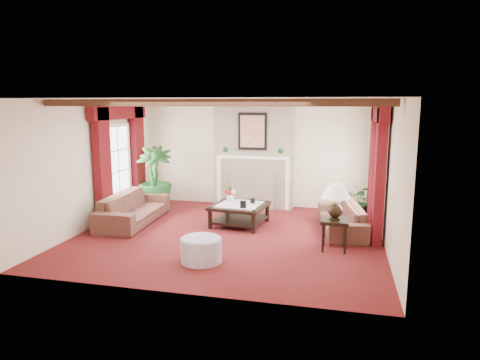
% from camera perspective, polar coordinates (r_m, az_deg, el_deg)
% --- Properties ---
extents(floor, '(6.00, 6.00, 0.00)m').
position_cam_1_polar(floor, '(8.71, -1.52, -7.39)').
color(floor, '#4B100D').
rests_on(floor, ground).
extents(ceiling, '(6.00, 6.00, 0.00)m').
position_cam_1_polar(ceiling, '(8.30, -1.61, 10.67)').
color(ceiling, white).
rests_on(ceiling, floor).
extents(back_wall, '(6.00, 0.02, 2.70)m').
position_cam_1_polar(back_wall, '(11.06, 2.11, 3.53)').
color(back_wall, beige).
rests_on(back_wall, ground).
extents(left_wall, '(0.02, 5.50, 2.70)m').
position_cam_1_polar(left_wall, '(9.61, -19.12, 1.97)').
color(left_wall, beige).
rests_on(left_wall, ground).
extents(right_wall, '(0.02, 5.50, 2.70)m').
position_cam_1_polar(right_wall, '(8.17, 19.23, 0.61)').
color(right_wall, beige).
rests_on(right_wall, ground).
extents(ceiling_beams, '(6.00, 3.00, 0.12)m').
position_cam_1_polar(ceiling_beams, '(8.30, -1.60, 10.25)').
color(ceiling_beams, '#371E11').
rests_on(ceiling_beams, ceiling).
extents(fireplace, '(2.00, 0.52, 2.70)m').
position_cam_1_polar(fireplace, '(10.79, 1.94, 10.55)').
color(fireplace, '#9C8765').
rests_on(fireplace, ground).
extents(french_door_left, '(0.10, 1.10, 2.16)m').
position_cam_1_polar(french_door_left, '(10.38, -16.28, 7.02)').
color(french_door_left, white).
rests_on(french_door_left, ground).
extents(french_door_right, '(0.10, 1.10, 2.16)m').
position_cam_1_polar(french_door_right, '(9.08, 18.71, 6.50)').
color(french_door_right, white).
rests_on(french_door_right, ground).
extents(curtains_left, '(0.20, 2.40, 2.55)m').
position_cam_1_polar(curtains_left, '(10.32, -15.85, 9.36)').
color(curtains_left, '#46090B').
rests_on(curtains_left, ground).
extents(curtains_right, '(0.20, 2.40, 2.55)m').
position_cam_1_polar(curtains_right, '(9.05, 18.16, 9.18)').
color(curtains_right, '#46090B').
rests_on(curtains_right, ground).
extents(sofa_left, '(2.33, 0.87, 0.89)m').
position_cam_1_polar(sofa_left, '(9.79, -14.00, -3.03)').
color(sofa_left, '#360E18').
rests_on(sofa_left, ground).
extents(sofa_right, '(2.11, 1.19, 0.75)m').
position_cam_1_polar(sofa_right, '(9.12, 13.37, -4.40)').
color(sofa_right, '#360E18').
rests_on(sofa_right, ground).
extents(potted_palm, '(1.88, 2.13, 0.88)m').
position_cam_1_polar(potted_palm, '(11.02, -11.31, -1.48)').
color(potted_palm, black).
rests_on(potted_palm, ground).
extents(small_plant, '(1.28, 1.31, 0.62)m').
position_cam_1_polar(small_plant, '(10.29, 15.65, -3.22)').
color(small_plant, black).
rests_on(small_plant, ground).
extents(coffee_table, '(1.25, 1.25, 0.46)m').
position_cam_1_polar(coffee_table, '(9.38, -0.06, -4.65)').
color(coffee_table, black).
rests_on(coffee_table, ground).
extents(side_table, '(0.58, 0.58, 0.57)m').
position_cam_1_polar(side_table, '(8.00, 12.46, -7.10)').
color(side_table, black).
rests_on(side_table, ground).
extents(ottoman, '(0.69, 0.69, 0.40)m').
position_cam_1_polar(ottoman, '(7.30, -5.21, -9.28)').
color(ottoman, '#A5A2B8').
rests_on(ottoman, ground).
extents(table_lamp, '(0.52, 0.52, 0.66)m').
position_cam_1_polar(table_lamp, '(7.84, 12.63, -2.81)').
color(table_lamp, black).
rests_on(table_lamp, side_table).
extents(flower_vase, '(0.25, 0.25, 0.18)m').
position_cam_1_polar(flower_vase, '(9.65, -1.34, -2.28)').
color(flower_vase, silver).
rests_on(flower_vase, coffee_table).
extents(book, '(0.21, 0.04, 0.28)m').
position_cam_1_polar(book, '(8.97, 0.89, -2.91)').
color(book, black).
rests_on(book, coffee_table).
extents(photo_frame_a, '(0.13, 0.04, 0.17)m').
position_cam_1_polar(photo_frame_a, '(8.94, 0.42, -3.31)').
color(photo_frame_a, black).
rests_on(photo_frame_a, coffee_table).
extents(photo_frame_b, '(0.10, 0.03, 0.13)m').
position_cam_1_polar(photo_frame_b, '(9.38, 1.70, -2.80)').
color(photo_frame_b, black).
rests_on(photo_frame_b, coffee_table).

